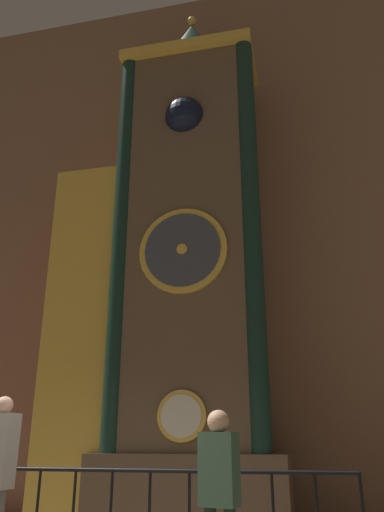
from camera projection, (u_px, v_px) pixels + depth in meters
name	position (u px, v px, depth m)	size (l,w,h in m)	color
cathedral_back_wall	(184.00, 215.00, 11.19)	(24.00, 0.32, 12.18)	#846047
clock_tower	(170.00, 269.00, 9.39)	(4.23, 1.83, 10.46)	brown
railing_fence	(169.00, 510.00, 5.95)	(4.48, 0.05, 1.01)	black
visitor_far	(219.00, 483.00, 4.59)	(0.38, 0.29, 1.61)	#213427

